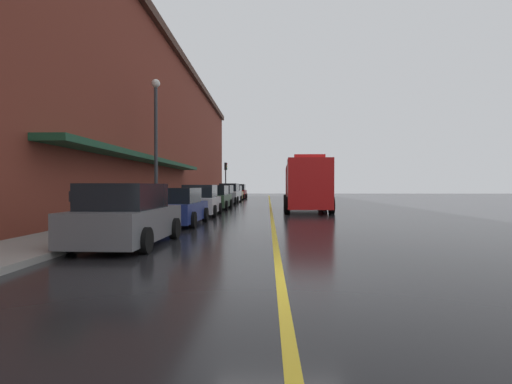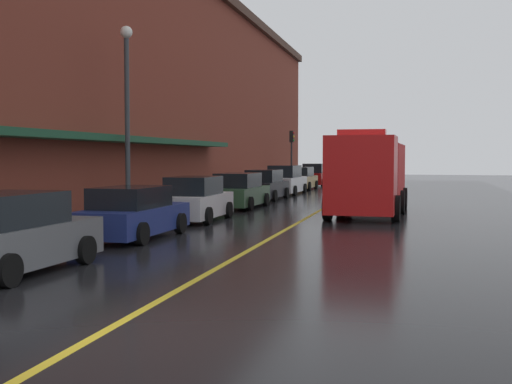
{
  "view_description": "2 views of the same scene",
  "coord_description": "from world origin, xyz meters",
  "px_view_note": "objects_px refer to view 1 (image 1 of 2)",
  "views": [
    {
      "loc": [
        -0.22,
        -7.07,
        1.61
      ],
      "look_at": [
        -1.02,
        20.59,
        1.21
      ],
      "focal_mm": 28.31,
      "sensor_mm": 36.0,
      "label": 1
    },
    {
      "loc": [
        4.15,
        -7.84,
        2.42
      ],
      "look_at": [
        -1.96,
        16.63,
        1.03
      ],
      "focal_mm": 44.87,
      "sensor_mm": 36.0,
      "label": 2
    }
  ],
  "objects_px": {
    "parked_car_4": "(223,196)",
    "parking_meter_3": "(191,194)",
    "parked_car_2": "(201,201)",
    "parked_car_5": "(230,194)",
    "parking_meter_1": "(73,207)",
    "parking_meter_2": "(217,192)",
    "parking_meter_0": "(213,192)",
    "street_lamp_left": "(156,132)",
    "parked_car_7": "(239,192)",
    "traffic_light_near": "(226,173)",
    "fire_truck": "(306,186)",
    "parked_car_1": "(178,207)",
    "parked_car_0": "(127,216)",
    "parked_car_3": "(215,198)",
    "parked_car_6": "(234,193)"
  },
  "relations": [
    {
      "from": "parked_car_7",
      "to": "parking_meter_1",
      "type": "height_order",
      "value": "parked_car_7"
    },
    {
      "from": "parked_car_6",
      "to": "parking_meter_1",
      "type": "height_order",
      "value": "parked_car_6"
    },
    {
      "from": "parking_meter_3",
      "to": "traffic_light_near",
      "type": "distance_m",
      "value": 22.0
    },
    {
      "from": "parked_car_4",
      "to": "parking_meter_3",
      "type": "relative_size",
      "value": 3.38
    },
    {
      "from": "parking_meter_1",
      "to": "parking_meter_2",
      "type": "xyz_separation_m",
      "value": [
        0.0,
        30.45,
        0.0
      ]
    },
    {
      "from": "parking_meter_0",
      "to": "parking_meter_3",
      "type": "distance_m",
      "value": 11.04
    },
    {
      "from": "parking_meter_1",
      "to": "street_lamp_left",
      "type": "xyz_separation_m",
      "value": [
        -0.6,
        10.06,
        3.34
      ]
    },
    {
      "from": "parked_car_1",
      "to": "parked_car_2",
      "type": "height_order",
      "value": "parked_car_2"
    },
    {
      "from": "parked_car_4",
      "to": "traffic_light_near",
      "type": "distance_m",
      "value": 14.7
    },
    {
      "from": "parking_meter_0",
      "to": "street_lamp_left",
      "type": "distance_m",
      "value": 17.5
    },
    {
      "from": "parked_car_1",
      "to": "parked_car_2",
      "type": "xyz_separation_m",
      "value": [
        0.08,
        5.32,
        0.06
      ]
    },
    {
      "from": "fire_truck",
      "to": "parking_meter_0",
      "type": "distance_m",
      "value": 13.68
    },
    {
      "from": "parked_car_4",
      "to": "parking_meter_1",
      "type": "bearing_deg",
      "value": 179.05
    },
    {
      "from": "parked_car_3",
      "to": "street_lamp_left",
      "type": "height_order",
      "value": "street_lamp_left"
    },
    {
      "from": "parked_car_0",
      "to": "parked_car_3",
      "type": "bearing_deg",
      "value": 1.14
    },
    {
      "from": "fire_truck",
      "to": "traffic_light_near",
      "type": "xyz_separation_m",
      "value": [
        -7.57,
        22.21,
        1.52
      ]
    },
    {
      "from": "parked_car_7",
      "to": "traffic_light_near",
      "type": "relative_size",
      "value": 0.97
    },
    {
      "from": "parking_meter_0",
      "to": "parked_car_1",
      "type": "bearing_deg",
      "value": -86.23
    },
    {
      "from": "fire_truck",
      "to": "parking_meter_2",
      "type": "xyz_separation_m",
      "value": [
        -7.63,
        14.56,
        -0.58
      ]
    },
    {
      "from": "parked_car_0",
      "to": "parked_car_7",
      "type": "bearing_deg",
      "value": 1.38
    },
    {
      "from": "parked_car_2",
      "to": "parked_car_5",
      "type": "bearing_deg",
      "value": -0.44
    },
    {
      "from": "parking_meter_2",
      "to": "traffic_light_near",
      "type": "bearing_deg",
      "value": 89.54
    },
    {
      "from": "parked_car_5",
      "to": "parked_car_2",
      "type": "bearing_deg",
      "value": -177.53
    },
    {
      "from": "parked_car_4",
      "to": "street_lamp_left",
      "type": "relative_size",
      "value": 0.65
    },
    {
      "from": "parking_meter_0",
      "to": "traffic_light_near",
      "type": "height_order",
      "value": "traffic_light_near"
    },
    {
      "from": "parked_car_5",
      "to": "traffic_light_near",
      "type": "bearing_deg",
      "value": 10.64
    },
    {
      "from": "parked_car_4",
      "to": "parking_meter_3",
      "type": "distance_m",
      "value": 7.57
    },
    {
      "from": "parked_car_5",
      "to": "street_lamp_left",
      "type": "height_order",
      "value": "street_lamp_left"
    },
    {
      "from": "parked_car_7",
      "to": "parking_meter_3",
      "type": "relative_size",
      "value": 3.13
    },
    {
      "from": "parked_car_1",
      "to": "parking_meter_0",
      "type": "relative_size",
      "value": 3.49
    },
    {
      "from": "parked_car_7",
      "to": "fire_truck",
      "type": "distance_m",
      "value": 25.84
    },
    {
      "from": "parked_car_2",
      "to": "parked_car_4",
      "type": "relative_size",
      "value": 0.96
    },
    {
      "from": "parking_meter_2",
      "to": "parked_car_4",
      "type": "bearing_deg",
      "value": -79.11
    },
    {
      "from": "parked_car_0",
      "to": "traffic_light_near",
      "type": "bearing_deg",
      "value": 3.46
    },
    {
      "from": "parked_car_0",
      "to": "parked_car_7",
      "type": "relative_size",
      "value": 1.06
    },
    {
      "from": "parked_car_3",
      "to": "parking_meter_1",
      "type": "distance_m",
      "value": 17.78
    },
    {
      "from": "parked_car_1",
      "to": "parking_meter_1",
      "type": "bearing_deg",
      "value": 168.05
    },
    {
      "from": "parked_car_0",
      "to": "parking_meter_1",
      "type": "xyz_separation_m",
      "value": [
        -1.31,
        -0.33,
        0.27
      ]
    },
    {
      "from": "parked_car_4",
      "to": "parking_meter_1",
      "type": "height_order",
      "value": "parked_car_4"
    },
    {
      "from": "parked_car_0",
      "to": "parked_car_3",
      "type": "relative_size",
      "value": 0.95
    },
    {
      "from": "parking_meter_3",
      "to": "parking_meter_1",
      "type": "bearing_deg",
      "value": -90.0
    },
    {
      "from": "parked_car_0",
      "to": "parked_car_1",
      "type": "xyz_separation_m",
      "value": [
        0.07,
        5.88,
        -0.06
      ]
    },
    {
      "from": "parked_car_5",
      "to": "street_lamp_left",
      "type": "distance_m",
      "value": 19.44
    },
    {
      "from": "parked_car_1",
      "to": "parking_meter_2",
      "type": "relative_size",
      "value": 3.49
    },
    {
      "from": "parked_car_1",
      "to": "parked_car_0",
      "type": "bearing_deg",
      "value": 179.9
    },
    {
      "from": "parked_car_7",
      "to": "parked_car_3",
      "type": "bearing_deg",
      "value": -179.0
    },
    {
      "from": "parked_car_5",
      "to": "traffic_light_near",
      "type": "relative_size",
      "value": 1.13
    },
    {
      "from": "parked_car_7",
      "to": "parking_meter_1",
      "type": "distance_m",
      "value": 40.99
    },
    {
      "from": "parking_meter_2",
      "to": "street_lamp_left",
      "type": "distance_m",
      "value": 20.67
    },
    {
      "from": "parked_car_3",
      "to": "parked_car_4",
      "type": "xyz_separation_m",
      "value": [
        -0.13,
        5.92,
        0.01
      ]
    }
  ]
}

